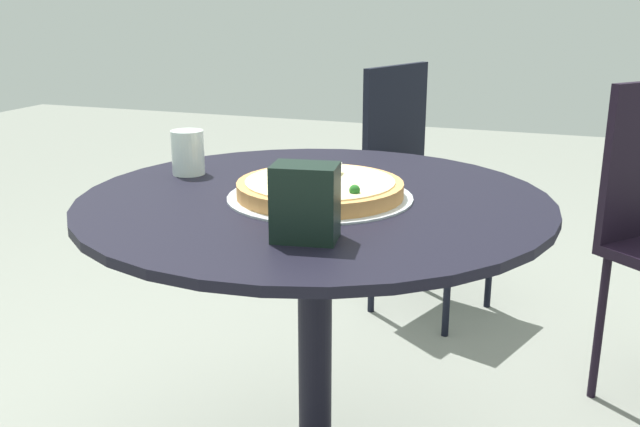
% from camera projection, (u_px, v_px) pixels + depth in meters
% --- Properties ---
extents(patio_table, '(0.93, 0.93, 0.72)m').
position_uv_depth(patio_table, '(315.00, 276.00, 1.45)').
color(patio_table, black).
rests_on(patio_table, ground).
extents(pizza_on_tray, '(0.36, 0.36, 0.05)m').
position_uv_depth(pizza_on_tray, '(320.00, 189.00, 1.38)').
color(pizza_on_tray, silver).
rests_on(pizza_on_tray, patio_table).
extents(pizza_server, '(0.09, 0.21, 0.02)m').
position_uv_depth(pizza_server, '(311.00, 172.00, 1.34)').
color(pizza_server, silver).
rests_on(pizza_server, pizza_on_tray).
extents(drinking_cup, '(0.07, 0.07, 0.10)m').
position_uv_depth(drinking_cup, '(188.00, 152.00, 1.56)').
color(drinking_cup, white).
rests_on(drinking_cup, patio_table).
extents(napkin_dispenser, '(0.11, 0.09, 0.12)m').
position_uv_depth(napkin_dispenser, '(305.00, 203.00, 1.13)').
color(napkin_dispenser, black).
rests_on(napkin_dispenser, patio_table).
extents(patio_chair_far, '(0.47, 0.47, 0.87)m').
position_uv_depth(patio_chair_far, '(418.00, 171.00, 2.52)').
color(patio_chair_far, black).
rests_on(patio_chair_far, ground).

